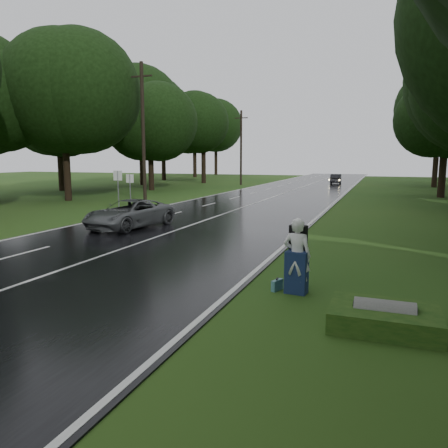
{
  "coord_description": "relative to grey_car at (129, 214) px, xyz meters",
  "views": [
    {
      "loc": [
        9.43,
        -9.96,
        3.54
      ],
      "look_at": [
        3.9,
        4.82,
        1.1
      ],
      "focal_mm": 34.23,
      "sensor_mm": 36.0,
      "label": 1
    }
  ],
  "objects": [
    {
      "name": "suitcase",
      "position": [
        9.47,
        -7.51,
        -0.6
      ],
      "size": [
        0.26,
        0.43,
        0.29
      ],
      "primitive_type": "cube",
      "rotation": [
        0.0,
        0.0,
        5.93
      ],
      "color": "teal",
      "rests_on": "ground"
    },
    {
      "name": "tree_left_e",
      "position": [
        -12.38,
        23.59,
        -0.75
      ],
      "size": [
        8.18,
        8.18,
        12.79
      ],
      "primitive_type": null,
      "color": "black",
      "rests_on": "ground"
    },
    {
      "name": "road",
      "position": [
        2.59,
        11.53,
        -0.73
      ],
      "size": [
        12.0,
        140.0,
        0.04
      ],
      "primitive_type": "cube",
      "color": "black",
      "rests_on": "ground"
    },
    {
      "name": "tree_right_e",
      "position": [
        16.94,
        24.82,
        -0.75
      ],
      "size": [
        8.37,
        8.37,
        13.09
      ],
      "primitive_type": null,
      "color": "black",
      "rests_on": "ground"
    },
    {
      "name": "road_sign_b",
      "position": [
        -4.61,
        7.26,
        -0.75
      ],
      "size": [
        0.58,
        0.1,
        2.43
      ],
      "primitive_type": null,
      "color": "white",
      "rests_on": "ground"
    },
    {
      "name": "utility_pole_mid",
      "position": [
        -5.91,
        11.37,
        -0.75
      ],
      "size": [
        1.8,
        0.28,
        10.88
      ],
      "primitive_type": null,
      "color": "black",
      "rests_on": "ground"
    },
    {
      "name": "ground",
      "position": [
        2.59,
        -8.47,
        -0.75
      ],
      "size": [
        160.0,
        160.0,
        0.0
      ],
      "primitive_type": "plane",
      "color": "#274715",
      "rests_on": "ground"
    },
    {
      "name": "lane_center",
      "position": [
        2.59,
        11.53,
        -0.7
      ],
      "size": [
        0.12,
        140.0,
        0.01
      ],
      "primitive_type": "cube",
      "color": "silver",
      "rests_on": "road"
    },
    {
      "name": "road_sign_a",
      "position": [
        -4.61,
        5.82,
        -0.75
      ],
      "size": [
        0.65,
        0.1,
        2.72
      ],
      "primitive_type": null,
      "color": "white",
      "rests_on": "ground"
    },
    {
      "name": "tree_left_d",
      "position": [
        -12.85,
        10.59,
        -0.75
      ],
      "size": [
        9.84,
        9.84,
        15.37
      ],
      "primitive_type": null,
      "color": "black",
      "rests_on": "ground"
    },
    {
      "name": "culvert",
      "position": [
        12.18,
        -9.26,
        -0.75
      ],
      "size": [
        1.22,
        0.61,
        0.61
      ],
      "primitive_type": "cylinder",
      "rotation": [
        0.0,
        1.57,
        0.0
      ],
      "color": "slate",
      "rests_on": "ground"
    },
    {
      "name": "hitchhiker",
      "position": [
        9.99,
        -7.54,
        0.19
      ],
      "size": [
        0.78,
        0.72,
        2.01
      ],
      "color": "silver",
      "rests_on": "ground"
    },
    {
      "name": "far_car",
      "position": [
        5.76,
        42.66,
        -0.04
      ],
      "size": [
        1.7,
        4.15,
        1.34
      ],
      "primitive_type": "imported",
      "rotation": [
        0.0,
        0.0,
        3.21
      ],
      "color": "black",
      "rests_on": "road"
    },
    {
      "name": "grey_car",
      "position": [
        0.0,
        0.0,
        0.0
      ],
      "size": [
        3.14,
        5.4,
        1.41
      ],
      "primitive_type": "imported",
      "rotation": [
        0.0,
        0.0,
        6.12
      ],
      "color": "#4B4E50",
      "rests_on": "road"
    },
    {
      "name": "utility_pole_far",
      "position": [
        -5.91,
        35.95,
        -0.75
      ],
      "size": [
        1.8,
        0.28,
        9.72
      ],
      "primitive_type": null,
      "color": "black",
      "rests_on": "ground"
    },
    {
      "name": "tree_left_f",
      "position": [
        -12.32,
        38.31,
        -0.75
      ],
      "size": [
        10.12,
        10.12,
        15.81
      ],
      "primitive_type": null,
      "color": "black",
      "rests_on": "ground"
    },
    {
      "name": "tree_right_f",
      "position": [
        17.84,
        40.04,
        -0.75
      ],
      "size": [
        10.54,
        10.54,
        16.46
      ],
      "primitive_type": null,
      "color": "black",
      "rests_on": "ground"
    }
  ]
}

